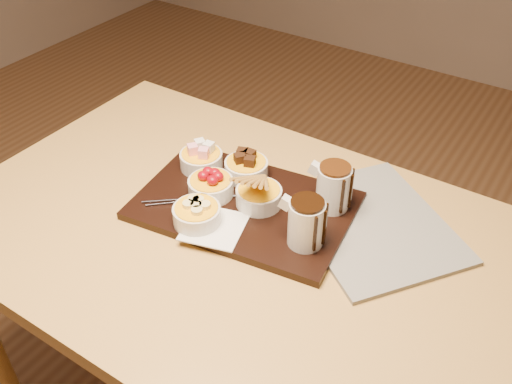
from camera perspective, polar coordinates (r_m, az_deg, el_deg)
The scene contains 12 objects.
dining_table at distance 1.28m, azimuth -2.49°, elevation -6.79°, with size 1.20×0.80×0.75m.
serving_board at distance 1.25m, azimuth -1.15°, elevation -1.37°, with size 0.46×0.30×0.02m, color black.
napkin at distance 1.18m, azimuth -4.20°, elevation -3.50°, with size 0.12×0.12×0.00m, color white.
bowl_marshmallows at distance 1.34m, azimuth -5.49°, elevation 3.18°, with size 0.10×0.10×0.04m, color silver.
bowl_cake at distance 1.31m, azimuth -0.98°, elevation 2.33°, with size 0.10×0.10×0.04m, color silver.
bowl_strawberries at distance 1.26m, azimuth -4.54°, elevation 0.49°, with size 0.10×0.10×0.04m, color silver.
bowl_biscotti at distance 1.23m, azimuth 0.29°, elevation -0.48°, with size 0.10×0.10×0.04m, color silver.
bowl_bananas at distance 1.18m, azimuth -5.93°, elevation -2.31°, with size 0.10×0.10×0.04m, color silver.
pitcher_dark_chocolate at distance 1.12m, azimuth 5.03°, elevation -3.17°, with size 0.07×0.07×0.10m, color silver.
pitcher_milk_chocolate at distance 1.21m, azimuth 7.74°, elevation 0.39°, with size 0.07×0.07×0.10m, color silver.
fondue_skewers at distance 1.25m, azimuth -5.46°, elevation -0.58°, with size 0.26×0.03×0.01m, color silver, non-canonical shape.
newspaper at distance 1.23m, azimuth 11.58°, elevation -3.17°, with size 0.36×0.29×0.01m, color beige.
Camera 1 is at (0.54, -0.72, 1.55)m, focal length 40.00 mm.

